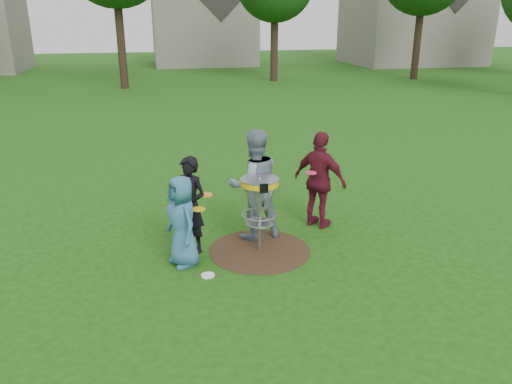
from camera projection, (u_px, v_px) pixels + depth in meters
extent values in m
plane|color=#19470F|center=(260.00, 251.00, 8.84)|extent=(100.00, 100.00, 0.00)
cylinder|color=#47331E|center=(260.00, 250.00, 8.84)|extent=(1.80, 1.80, 0.01)
imported|color=teal|center=(182.00, 221.00, 8.12)|extent=(0.73, 0.88, 1.54)
imported|color=black|center=(190.00, 205.00, 8.55)|extent=(0.73, 0.73, 1.72)
imported|color=gray|center=(254.00, 185.00, 9.08)|extent=(1.11, 0.93, 2.05)
imported|color=maroon|center=(320.00, 181.00, 9.55)|extent=(1.07, 1.15, 1.89)
cylinder|color=white|center=(208.00, 275.00, 7.99)|extent=(0.22, 0.22, 0.02)
cylinder|color=#9EA0A5|center=(260.00, 215.00, 8.61)|extent=(0.05, 0.05, 1.38)
cylinder|color=#EEB60C|center=(260.00, 182.00, 8.41)|extent=(0.64, 0.64, 0.10)
cylinder|color=#9EA0A5|center=(260.00, 179.00, 8.39)|extent=(0.66, 0.66, 0.01)
cube|color=black|center=(264.00, 188.00, 8.11)|extent=(0.14, 0.02, 0.16)
torus|color=#9EA0A5|center=(260.00, 214.00, 8.60)|extent=(0.62, 0.62, 0.02)
torus|color=#9EA0A5|center=(260.00, 223.00, 8.66)|extent=(0.50, 0.50, 0.02)
cylinder|color=#9EA0A5|center=(260.00, 223.00, 8.66)|extent=(0.44, 0.44, 0.01)
cylinder|color=yellow|center=(199.00, 209.00, 8.16)|extent=(0.22, 0.22, 0.02)
cylinder|color=orange|center=(206.00, 195.00, 8.49)|extent=(0.22, 0.22, 0.02)
cylinder|color=#FF4376|center=(256.00, 177.00, 8.74)|extent=(0.22, 0.22, 0.02)
cylinder|color=#FF437A|center=(311.00, 173.00, 9.30)|extent=(0.22, 0.22, 0.02)
cylinder|color=#38281C|center=(121.00, 46.00, 27.26)|extent=(0.46, 0.46, 4.62)
cylinder|color=#38281C|center=(274.00, 50.00, 30.56)|extent=(0.46, 0.46, 3.78)
cylinder|color=#38281C|center=(417.00, 45.00, 31.34)|extent=(0.46, 0.46, 4.20)
cube|color=gray|center=(203.00, 33.00, 40.81)|extent=(8.00, 7.00, 5.00)
cube|color=gray|center=(412.00, 26.00, 41.23)|extent=(10.00, 8.00, 6.00)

